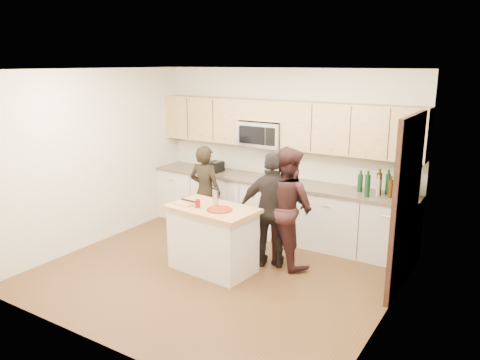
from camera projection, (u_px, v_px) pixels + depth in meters
The scene contains 21 objects.
floor at pixel (216, 272), 6.38m from camera, with size 4.50×4.50×0.00m, color brown.
room_shell at pixel (215, 147), 5.96m from camera, with size 4.52×4.02×2.71m.
back_cabinetry at pixel (275, 208), 7.66m from camera, with size 4.50×0.66×0.94m.
upper_cabinetry at pixel (282, 123), 7.42m from camera, with size 4.50×0.33×0.75m.
microwave at pixel (262, 134), 7.62m from camera, with size 0.76×0.41×0.40m.
doorway at pixel (407, 200), 5.70m from camera, with size 0.06×1.25×2.20m.
framed_picture at pixel (406, 170), 6.70m from camera, with size 0.30×0.03×0.38m.
dish_towel at pixel (220, 183), 7.91m from camera, with size 0.34×0.60×0.48m.
island at pixel (213, 238), 6.37m from camera, with size 1.26×0.81×0.90m.
red_plate at pixel (220, 210), 6.13m from camera, with size 0.34×0.34×0.02m, color maroon.
box_grater at pixel (216, 196), 6.28m from camera, with size 0.08×0.05×0.24m.
drink_glass at pixel (198, 204), 6.23m from camera, with size 0.07×0.07×0.11m, color maroon.
cutting_board at pixel (185, 204), 6.38m from camera, with size 0.27×0.18×0.02m, color #BB824E.
tongs at pixel (188, 201), 6.48m from camera, with size 0.26×0.03×0.02m, color black.
knife at pixel (191, 204), 6.32m from camera, with size 0.18×0.02×0.01m, color silver.
toaster at pixel (214, 166), 8.12m from camera, with size 0.31×0.24×0.18m.
bottle_cluster at pixel (382, 184), 6.63m from camera, with size 0.78×0.37×0.37m.
orchid at pixel (412, 180), 6.42m from camera, with size 0.30×0.24×0.54m, color #2D6A2A.
woman_left at pixel (205, 192), 7.51m from camera, with size 0.55×0.36×1.52m, color black.
woman_center at pixel (287, 207), 6.47m from camera, with size 0.82×0.64×1.69m, color black.
woman_right at pixel (273, 210), 6.41m from camera, with size 0.95×0.40×1.62m, color black.
Camera 1 is at (3.39, -4.82, 2.79)m, focal length 35.00 mm.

